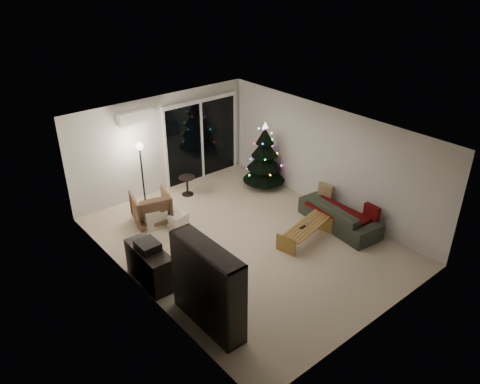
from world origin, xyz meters
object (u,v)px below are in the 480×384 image
object	(u,v)px
sofa	(340,215)
coffee_table	(307,233)
bookshelf	(198,291)
media_cabinet	(150,265)
armchair	(151,207)
christmas_tree	(264,155)

from	to	relation	value
sofa	coffee_table	world-z (taller)	sofa
bookshelf	coffee_table	xyz separation A→B (m)	(3.25, 0.62, -0.56)
media_cabinet	coffee_table	world-z (taller)	media_cabinet
bookshelf	coffee_table	world-z (taller)	bookshelf
bookshelf	sofa	xyz separation A→B (m)	(4.30, 0.60, -0.48)
coffee_table	bookshelf	bearing A→B (deg)	178.29
coffee_table	media_cabinet	bearing A→B (deg)	150.68
armchair	christmas_tree	world-z (taller)	christmas_tree
media_cabinet	sofa	xyz separation A→B (m)	(4.30, -1.00, -0.07)
media_cabinet	armchair	xyz separation A→B (m)	(1.12, 1.87, 0.02)
armchair	coffee_table	bearing A→B (deg)	142.05
armchair	sofa	bearing A→B (deg)	153.18
bookshelf	media_cabinet	distance (m)	1.65
sofa	christmas_tree	bearing A→B (deg)	6.06
media_cabinet	armchair	bearing A→B (deg)	61.07
media_cabinet	sofa	distance (m)	4.42
bookshelf	media_cabinet	world-z (taller)	bookshelf
sofa	coffee_table	size ratio (longest dim) A/B	1.50
bookshelf	sofa	bearing A→B (deg)	17.54
media_cabinet	coffee_table	distance (m)	3.40
bookshelf	armchair	bearing A→B (deg)	81.71
media_cabinet	christmas_tree	bearing A→B (deg)	21.80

